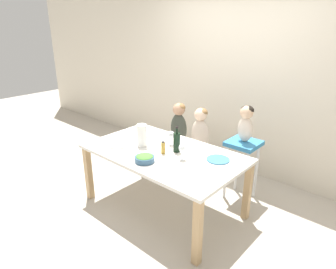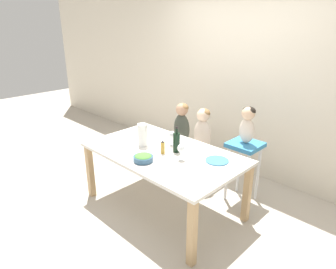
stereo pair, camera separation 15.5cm
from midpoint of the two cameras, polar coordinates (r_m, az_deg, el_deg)
The scene contains 18 objects.
ground_plane at distance 3.69m, azimuth -2.07°, elevation -13.57°, with size 14.00×14.00×0.00m, color #BCB2A3.
wall_back at distance 4.34m, azimuth 12.05°, elevation 10.67°, with size 10.00×0.06×2.70m.
dining_table at distance 3.37m, azimuth -2.21°, elevation -4.51°, with size 1.77×1.04×0.72m.
chair_far_left at distance 4.27m, azimuth 0.96°, elevation -2.46°, with size 0.42×0.43×0.46m.
chair_far_center at distance 4.06m, azimuth 4.89°, elevation -3.82°, with size 0.42×0.43×0.46m.
chair_right_highchair at distance 3.67m, azimuth 12.87°, elevation -3.63°, with size 0.36×0.36×0.76m.
person_child_left at distance 4.14m, azimuth 1.00°, elevation 2.37°, with size 0.26×0.18×0.58m.
person_child_center at distance 3.92m, azimuth 5.07°, elevation 1.23°, with size 0.26×0.18×0.58m.
person_baby_right at distance 3.52m, azimuth 13.43°, elevation 2.64°, with size 0.18×0.16×0.43m.
wine_bottle at distance 3.28m, azimuth 0.32°, elevation -1.41°, with size 0.08×0.08×0.29m.
paper_towel_roll at distance 3.45m, azimuth -6.27°, elevation -0.17°, with size 0.11×0.11×0.26m.
wine_glass_near at distance 3.10m, azimuth 1.30°, elevation -2.66°, with size 0.08×0.08×0.17m.
wine_glass_far at distance 3.46m, azimuth -0.66°, elevation -0.09°, with size 0.08×0.08×0.17m.
salad_bowl_large at distance 3.10m, azimuth -5.92°, elevation -4.54°, with size 0.21×0.21×0.08m.
dinner_plate_front_left at distance 3.55m, azimuth -10.73°, elevation -1.96°, with size 0.24×0.24×0.01m.
dinner_plate_back_left at distance 3.83m, azimuth -4.12°, elevation 0.06°, with size 0.24×0.24×0.01m.
dinner_plate_back_right at distance 3.16m, azimuth 8.13°, elevation -4.75°, with size 0.24×0.24×0.01m.
condiment_bottle_hot_sauce at distance 3.26m, azimuth -2.29°, elevation -2.47°, with size 0.05×0.05×0.15m.
Camera 1 is at (2.06, -2.23, 2.08)m, focal length 32.00 mm.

